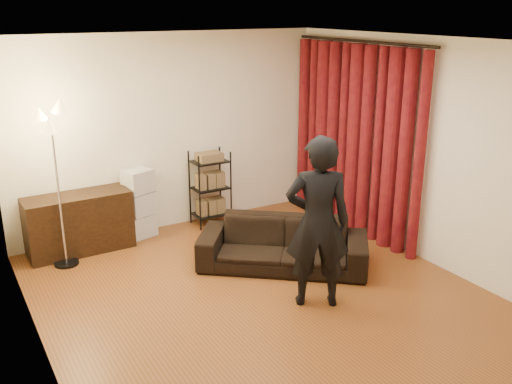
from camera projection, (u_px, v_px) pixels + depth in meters
floor at (262, 296)px, 6.22m from camera, size 5.00×5.00×0.00m
ceiling at (263, 41)px, 5.37m from camera, size 5.00×5.00×0.00m
wall_back at (170, 133)px, 7.85m from camera, size 5.00×0.00×5.00m
wall_front at (457, 274)px, 3.74m from camera, size 5.00×0.00×5.00m
wall_left at (29, 218)px, 4.72m from camera, size 0.00×5.00×5.00m
wall_right at (422, 151)px, 6.87m from camera, size 0.00×5.00×5.00m
curtain_rod at (361, 41)px, 7.36m from camera, size 0.04×2.65×0.04m
curtain at (354, 140)px, 7.76m from camera, size 0.22×2.65×2.55m
sofa at (283, 244)px, 6.84m from camera, size 2.05×1.85×0.58m
person at (318, 223)px, 5.81m from camera, size 0.80×0.71×1.83m
media_cabinet at (79, 223)px, 7.26m from camera, size 1.32×0.52×0.76m
storage_boxes at (139, 203)px, 7.70m from camera, size 0.46×0.41×0.95m
wire_shelf at (210, 188)px, 8.14m from camera, size 0.51×0.37×1.08m
floor_lamp at (58, 189)px, 6.68m from camera, size 0.45×0.45×1.96m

